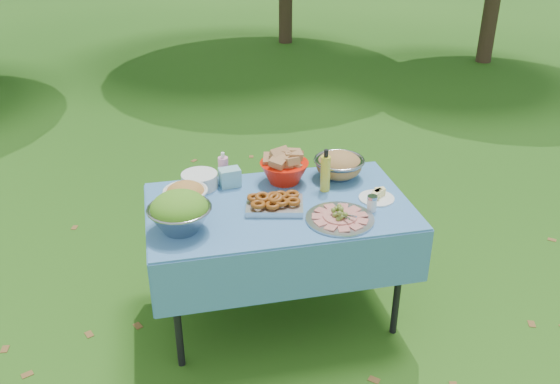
{
  "coord_description": "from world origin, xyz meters",
  "views": [
    {
      "loc": [
        -0.62,
        -2.83,
        2.36
      ],
      "look_at": [
        0.01,
        0.0,
        0.84
      ],
      "focal_mm": 38.0,
      "sensor_mm": 36.0,
      "label": 1
    }
  ],
  "objects_px": {
    "plate_stack": "(200,180)",
    "bread_bowl": "(284,167)",
    "charcuterie_platter": "(340,213)",
    "oil_bottle": "(325,170)",
    "pasta_bowl_steel": "(339,165)",
    "picnic_table": "(279,261)",
    "salad_bowl": "(180,212)"
  },
  "relations": [
    {
      "from": "picnic_table",
      "to": "plate_stack",
      "type": "distance_m",
      "value": 0.67
    },
    {
      "from": "picnic_table",
      "to": "charcuterie_platter",
      "type": "relative_size",
      "value": 3.96
    },
    {
      "from": "salad_bowl",
      "to": "oil_bottle",
      "type": "xyz_separation_m",
      "value": [
        0.85,
        0.27,
        0.02
      ]
    },
    {
      "from": "plate_stack",
      "to": "bread_bowl",
      "type": "relative_size",
      "value": 0.73
    },
    {
      "from": "plate_stack",
      "to": "picnic_table",
      "type": "bearing_deg",
      "value": -37.37
    },
    {
      "from": "charcuterie_platter",
      "to": "pasta_bowl_steel",
      "type": "bearing_deg",
      "value": 73.37
    },
    {
      "from": "picnic_table",
      "to": "pasta_bowl_steel",
      "type": "distance_m",
      "value": 0.69
    },
    {
      "from": "plate_stack",
      "to": "pasta_bowl_steel",
      "type": "relative_size",
      "value": 0.71
    },
    {
      "from": "pasta_bowl_steel",
      "to": "oil_bottle",
      "type": "distance_m",
      "value": 0.21
    },
    {
      "from": "salad_bowl",
      "to": "oil_bottle",
      "type": "bearing_deg",
      "value": 17.57
    },
    {
      "from": "charcuterie_platter",
      "to": "oil_bottle",
      "type": "height_order",
      "value": "oil_bottle"
    },
    {
      "from": "plate_stack",
      "to": "oil_bottle",
      "type": "relative_size",
      "value": 0.83
    },
    {
      "from": "salad_bowl",
      "to": "oil_bottle",
      "type": "distance_m",
      "value": 0.9
    },
    {
      "from": "oil_bottle",
      "to": "salad_bowl",
      "type": "bearing_deg",
      "value": -162.43
    },
    {
      "from": "salad_bowl",
      "to": "bread_bowl",
      "type": "relative_size",
      "value": 1.12
    },
    {
      "from": "plate_stack",
      "to": "oil_bottle",
      "type": "distance_m",
      "value": 0.74
    },
    {
      "from": "salad_bowl",
      "to": "bread_bowl",
      "type": "bearing_deg",
      "value": 33.73
    },
    {
      "from": "plate_stack",
      "to": "charcuterie_platter",
      "type": "bearing_deg",
      "value": -38.43
    },
    {
      "from": "picnic_table",
      "to": "charcuterie_platter",
      "type": "xyz_separation_m",
      "value": [
        0.28,
        -0.24,
        0.42
      ]
    },
    {
      "from": "salad_bowl",
      "to": "charcuterie_platter",
      "type": "relative_size",
      "value": 0.88
    },
    {
      "from": "charcuterie_platter",
      "to": "oil_bottle",
      "type": "xyz_separation_m",
      "value": [
        0.02,
        0.35,
        0.09
      ]
    },
    {
      "from": "plate_stack",
      "to": "bread_bowl",
      "type": "height_order",
      "value": "bread_bowl"
    },
    {
      "from": "plate_stack",
      "to": "bread_bowl",
      "type": "distance_m",
      "value": 0.51
    },
    {
      "from": "plate_stack",
      "to": "charcuterie_platter",
      "type": "distance_m",
      "value": 0.88
    },
    {
      "from": "plate_stack",
      "to": "charcuterie_platter",
      "type": "xyz_separation_m",
      "value": [
        0.69,
        -0.55,
        -0.0
      ]
    },
    {
      "from": "plate_stack",
      "to": "pasta_bowl_steel",
      "type": "height_order",
      "value": "pasta_bowl_steel"
    },
    {
      "from": "salad_bowl",
      "to": "charcuterie_platter",
      "type": "distance_m",
      "value": 0.84
    },
    {
      "from": "picnic_table",
      "to": "salad_bowl",
      "type": "xyz_separation_m",
      "value": [
        -0.55,
        -0.16,
        0.49
      ]
    },
    {
      "from": "picnic_table",
      "to": "pasta_bowl_steel",
      "type": "relative_size",
      "value": 4.81
    },
    {
      "from": "bread_bowl",
      "to": "pasta_bowl_steel",
      "type": "relative_size",
      "value": 0.96
    },
    {
      "from": "bread_bowl",
      "to": "picnic_table",
      "type": "bearing_deg",
      "value": -108.64
    },
    {
      "from": "picnic_table",
      "to": "pasta_bowl_steel",
      "type": "bearing_deg",
      "value": 31.83
    }
  ]
}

